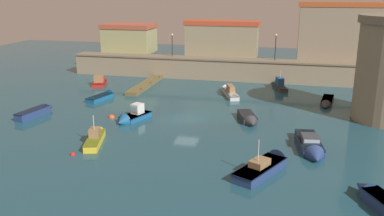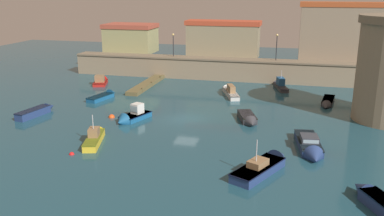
% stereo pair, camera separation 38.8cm
% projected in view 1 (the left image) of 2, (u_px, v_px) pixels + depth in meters
% --- Properties ---
extents(ground_plane, '(119.02, 119.02, 0.00)m').
position_uv_depth(ground_plane, '(186.00, 119.00, 44.83)').
color(ground_plane, '#1E4756').
extents(quay_wall, '(47.41, 3.06, 3.29)m').
position_uv_depth(quay_wall, '(220.00, 69.00, 64.18)').
color(quay_wall, gray).
rests_on(quay_wall, ground).
extents(old_town_backdrop, '(45.28, 5.83, 8.66)m').
position_uv_depth(old_town_backdrop, '(248.00, 35.00, 65.21)').
color(old_town_backdrop, '#969563').
rests_on(old_town_backdrop, ground).
extents(pier_dock, '(1.68, 11.89, 0.70)m').
position_uv_depth(pier_dock, '(146.00, 84.00, 59.87)').
color(pier_dock, brown).
rests_on(pier_dock, ground).
extents(quay_lamp_0, '(0.32, 0.32, 3.56)m').
position_uv_depth(quay_lamp_0, '(172.00, 41.00, 64.79)').
color(quay_lamp_0, black).
rests_on(quay_lamp_0, quay_wall).
extents(quay_lamp_1, '(0.32, 0.32, 3.90)m').
position_uv_depth(quay_lamp_1, '(276.00, 43.00, 61.17)').
color(quay_lamp_1, black).
rests_on(quay_lamp_1, quay_wall).
extents(moored_boat_0, '(2.10, 6.08, 1.21)m').
position_uv_depth(moored_boat_0, '(327.00, 102.00, 50.61)').
color(moored_boat_0, '#333338').
rests_on(moored_boat_0, ground).
extents(moored_boat_1, '(3.57, 7.11, 1.69)m').
position_uv_depth(moored_boat_1, '(229.00, 91.00, 55.35)').
color(moored_boat_1, silver).
rests_on(moored_boat_1, ground).
extents(moored_boat_2, '(2.71, 6.21, 2.93)m').
position_uv_depth(moored_boat_2, '(279.00, 84.00, 59.02)').
color(moored_boat_2, '#333338').
rests_on(moored_boat_2, ground).
extents(moored_boat_3, '(2.65, 7.08, 1.70)m').
position_uv_depth(moored_boat_3, '(311.00, 147.00, 36.01)').
color(moored_boat_3, navy).
rests_on(moored_boat_3, ground).
extents(moored_boat_4, '(4.49, 6.84, 3.37)m').
position_uv_depth(moored_boat_4, '(267.00, 165.00, 32.29)').
color(moored_boat_4, navy).
rests_on(moored_boat_4, ground).
extents(moored_boat_5, '(2.02, 5.58, 1.09)m').
position_uv_depth(moored_boat_5, '(37.00, 111.00, 46.17)').
color(moored_boat_5, navy).
rests_on(moored_boat_5, ground).
extents(moored_boat_6, '(2.73, 6.04, 2.95)m').
position_uv_depth(moored_boat_6, '(96.00, 136.00, 38.35)').
color(moored_boat_6, gold).
rests_on(moored_boat_6, ground).
extents(moored_boat_7, '(2.82, 4.83, 1.39)m').
position_uv_depth(moored_boat_7, '(249.00, 119.00, 43.87)').
color(moored_boat_7, '#333338').
rests_on(moored_boat_7, ground).
extents(moored_boat_9, '(3.10, 4.85, 2.19)m').
position_uv_depth(moored_boat_9, '(131.00, 117.00, 44.25)').
color(moored_boat_9, '#195689').
rests_on(moored_boat_9, ground).
extents(moored_boat_10, '(2.95, 4.80, 2.05)m').
position_uv_depth(moored_boat_10, '(100.00, 81.00, 61.46)').
color(moored_boat_10, red).
rests_on(moored_boat_10, ground).
extents(moored_boat_11, '(2.47, 5.17, 1.30)m').
position_uv_depth(moored_boat_11, '(104.00, 96.00, 53.37)').
color(moored_boat_11, '#195689').
rests_on(moored_boat_11, ground).
extents(mooring_buoy_0, '(0.69, 0.69, 0.69)m').
position_uv_depth(mooring_buoy_0, '(112.00, 118.00, 45.43)').
color(mooring_buoy_0, '#EA4C19').
rests_on(mooring_buoy_0, ground).
extents(mooring_buoy_1, '(0.44, 0.44, 0.44)m').
position_uv_depth(mooring_buoy_1, '(73.00, 155.00, 35.29)').
color(mooring_buoy_1, red).
rests_on(mooring_buoy_1, ground).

